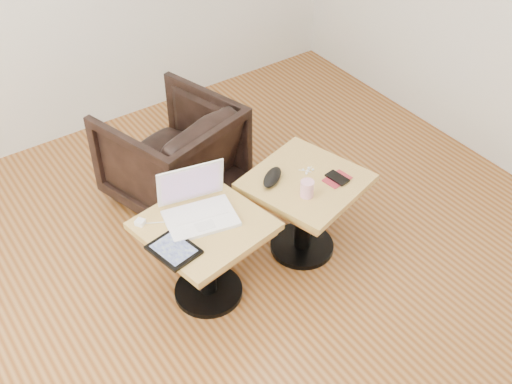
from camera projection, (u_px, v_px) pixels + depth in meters
room_shell at (235, 123)px, 2.29m from camera, size 4.52×4.52×2.71m
side_table_left at (205, 242)px, 3.20m from camera, size 0.64×0.64×0.51m
side_table_right at (305, 198)px, 3.46m from camera, size 0.69×0.69×0.51m
laptop at (197, 207)px, 3.14m from camera, size 0.39×0.34×0.24m
tablet at (174, 250)px, 2.97m from camera, size 0.22×0.25×0.02m
charging_adapter at (140, 222)px, 3.11m from camera, size 0.06×0.06×0.03m
glasses_case at (272, 177)px, 3.35m from camera, size 0.19×0.16×0.06m
striped_cup at (307, 189)px, 3.25m from camera, size 0.10×0.10×0.09m
earbuds_tangle at (308, 170)px, 3.43m from camera, size 0.07×0.05×0.01m
phone_on_sleeve at (337, 178)px, 3.37m from camera, size 0.15×0.13×0.02m
armchair at (172, 154)px, 3.87m from camera, size 0.85×0.87×0.64m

